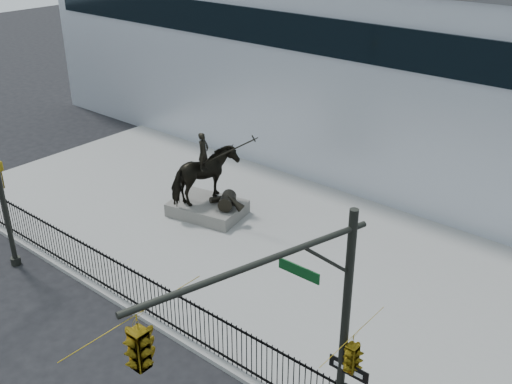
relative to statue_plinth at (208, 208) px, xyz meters
The scene contains 7 objects.
ground 8.49m from the statue_plinth, 61.03° to the right, with size 120.00×120.00×0.00m, color black.
plaza 4.14m from the statue_plinth, ahead, with size 30.00×12.00×0.15m, color gray.
building 13.84m from the statue_plinth, 71.91° to the left, with size 44.00×14.00×9.00m, color silver.
picket_fence 7.43m from the statue_plinth, 56.35° to the right, with size 22.10×0.10×1.50m.
statue_plinth is the anchor object (origin of this frame).
equestrian_statue 1.46m from the statue_plinth, 11.89° to the left, with size 3.77×2.73×3.25m.
traffic_signal_right 14.84m from the statue_plinth, 41.71° to the right, with size 2.17×6.86×7.00m.
Camera 1 is at (11.91, -8.50, 12.13)m, focal length 42.00 mm.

